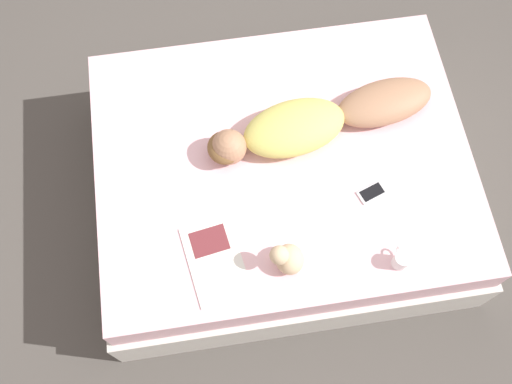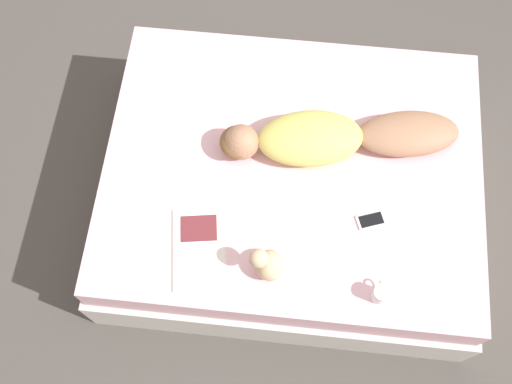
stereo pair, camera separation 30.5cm
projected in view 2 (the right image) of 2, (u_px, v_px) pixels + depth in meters
The scene contains 7 objects.
ground_plane at pixel (288, 206), 3.70m from camera, with size 12.00×12.00×0.00m, color #4C4742.
bed at pixel (290, 187), 3.44m from camera, with size 1.67×2.06×0.58m.
person at pixel (332, 137), 3.13m from camera, with size 0.47×1.28×0.19m.
open_magazine at pixel (199, 248), 2.98m from camera, with size 0.46×0.33×0.01m.
coffee_mug at pixel (380, 294), 2.85m from camera, with size 0.11×0.08×0.10m.
cell_phone at pixel (371, 220), 3.04m from camera, with size 0.12×0.16×0.01m.
plush_toy at pixel (267, 264), 2.87m from camera, with size 0.15×0.17×0.21m.
Camera 2 is at (-1.38, 0.05, 3.44)m, focal length 42.00 mm.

